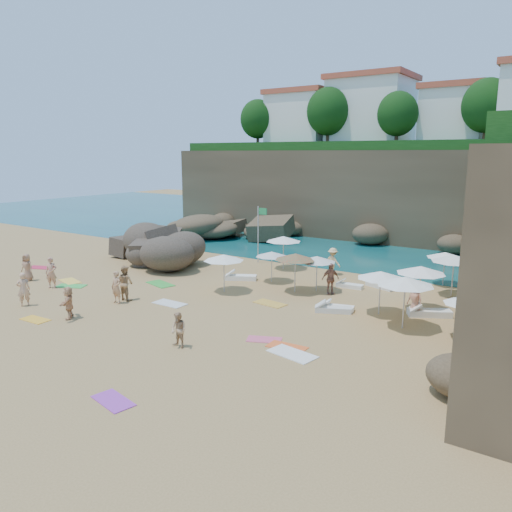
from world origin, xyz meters
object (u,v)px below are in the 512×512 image
Objects in this scene: rock_outcrop at (163,260)px; parasol_1 at (284,239)px; lounger_0 at (241,277)px; person_stand_1 at (125,283)px; person_stand_3 at (330,279)px; person_stand_0 at (51,273)px; flag_pole at (260,227)px; person_stand_4 at (415,300)px; person_stand_5 at (182,247)px; person_stand_6 at (23,289)px; parasol_2 at (445,255)px; person_stand_2 at (333,261)px; parasol_0 at (272,254)px.

rock_outcrop is 3.11× the size of parasol_1.
person_stand_1 is at bearing -139.21° from lounger_0.
person_stand_0 is at bearing 155.40° from person_stand_3.
flag_pole reaches higher than person_stand_4.
flag_pole is at bearing 32.94° from person_stand_0.
lounger_0 is 7.50m from person_stand_1.
person_stand_5 is (0.45, 10.74, -0.09)m from person_stand_0.
person_stand_6 is (1.94, -2.92, -0.03)m from person_stand_0.
parasol_2 is 23.22m from person_stand_0.
flag_pole is 12.64m from parasol_2.
person_stand_2 is at bearing 5.42° from parasol_1.
lounger_0 is (1.81, -4.80, -2.45)m from flag_pole.
person_stand_1 is 14.99m from person_stand_4.
flag_pole is 2.44× the size of person_stand_5.
parasol_0 is 4.32m from person_stand_3.
person_stand_1 is at bearing 165.65° from person_stand_3.
person_stand_5 is at bearing 166.41° from parasol_0.
person_stand_6 is at bearing -135.76° from parasol_2.
parasol_2 is 1.28× the size of person_stand_5.
parasol_1 is at bearing 18.57° from person_stand_2.
person_stand_3 reaches higher than person_stand_2.
person_stand_2 is 1.11× the size of person_stand_4.
parasol_1 reaches higher than person_stand_5.
person_stand_3 is 1.11× the size of person_stand_4.
person_stand_3 is at bearing 127.06° from person_stand_2.
person_stand_4 is 0.90× the size of person_stand_6.
person_stand_4 is at bearing -9.82° from parasol_0.
person_stand_6 is at bearing 167.78° from person_stand_3.
parasol_1 reaches higher than person_stand_6.
person_stand_1 is at bearing -56.72° from rock_outcrop.
person_stand_1 is 5.10m from person_stand_6.
person_stand_6 is at bearing -148.48° from lounger_0.
parasol_1 is 1.34× the size of person_stand_6.
rock_outcrop is at bearing -167.13° from parasol_2.
parasol_0 is 1.12× the size of person_stand_3.
person_stand_3 reaches higher than person_stand_6.
person_stand_2 is 8.76m from person_stand_4.
person_stand_3 is (7.83, -4.61, -1.71)m from flag_pole.
flag_pole is 1.91× the size of parasol_2.
person_stand_0 is at bearing -89.46° from rock_outcrop.
person_stand_0 is 1.04× the size of person_stand_2.
person_stand_6 is (-12.15, -10.87, -0.00)m from person_stand_3.
flag_pole is at bearing 95.47° from person_stand_3.
lounger_0 is (-10.77, -5.78, -1.70)m from parasol_2.
person_stand_0 is 17.26m from person_stand_2.
flag_pole is at bearing -162.64° from person_stand_6.
person_stand_3 is 5.17m from person_stand_4.
lounger_0 is at bearing -166.80° from person_stand_4.
parasol_0 is 4.49m from person_stand_2.
rock_outcrop is 12.68m from person_stand_2.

